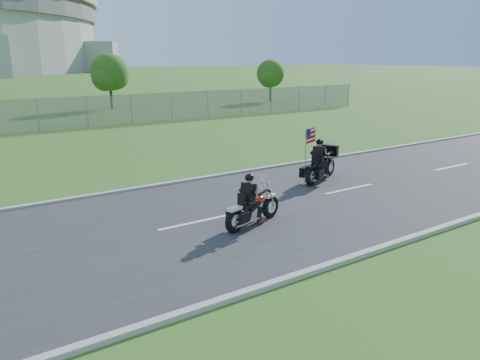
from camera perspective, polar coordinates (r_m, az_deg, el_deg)
ground at (r=13.90m, az=1.80°, el=-3.76°), size 420.00×420.00×0.00m
road at (r=13.89m, az=1.80°, el=-3.69°), size 120.00×8.00×0.04m
curb_north at (r=17.20m, az=-6.08°, el=-0.03°), size 120.00×0.18×0.12m
curb_south at (r=11.07m, az=14.26°, el=-8.94°), size 120.00×0.18×0.12m
tree_fence_near at (r=43.01m, az=-15.58°, el=12.31°), size 3.52×3.28×4.75m
tree_fence_far at (r=48.86m, az=3.75°, el=12.64°), size 3.08×2.87×4.20m
motorcycle_lead at (r=12.53m, az=1.53°, el=-3.58°), size 2.16×0.93×1.48m
motorcycle_follow at (r=17.28m, az=9.80°, el=1.62°), size 2.26×1.25×1.99m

